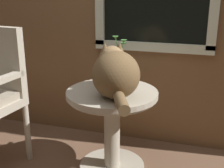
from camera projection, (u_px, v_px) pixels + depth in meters
name	position (u px, v px, depth m)	size (l,w,h in m)	color
wicker_side_table	(112.00, 116.00, 2.08)	(0.62, 0.62, 0.60)	#B2A893
cat	(115.00, 72.00, 1.88)	(0.40, 0.62, 0.31)	brown
pewter_vase_with_ivy	(120.00, 71.00, 2.12)	(0.15, 0.15, 0.35)	slate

